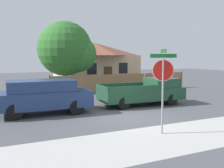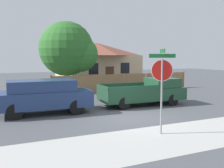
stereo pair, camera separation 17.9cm
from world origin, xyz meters
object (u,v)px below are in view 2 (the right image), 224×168
at_px(oak_tree, 69,50).
at_px(stop_sign, 162,76).
at_px(house, 96,62).
at_px(orange_pickup, 145,92).
at_px(red_suv, 44,95).

xyz_separation_m(oak_tree, stop_sign, (-0.16, -13.47, -1.30)).
relative_size(house, stop_sign, 2.54).
height_order(house, stop_sign, house).
bearing_deg(orange_pickup, house, 83.88).
bearing_deg(red_suv, stop_sign, -55.10).
xyz_separation_m(house, stop_sign, (-4.93, -19.42, -0.09)).
distance_m(house, oak_tree, 7.72).
xyz_separation_m(red_suv, orange_pickup, (6.23, -0.01, -0.17)).
relative_size(oak_tree, orange_pickup, 1.11).
relative_size(oak_tree, stop_sign, 1.81).
relative_size(house, oak_tree, 1.40).
height_order(red_suv, stop_sign, stop_sign).
height_order(oak_tree, red_suv, oak_tree).
height_order(house, oak_tree, oak_tree).
height_order(house, orange_pickup, house).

